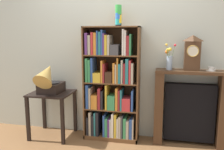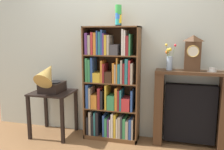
# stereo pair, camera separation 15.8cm
# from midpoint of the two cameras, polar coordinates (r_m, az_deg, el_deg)

# --- Properties ---
(ground_plane) EXTENTS (7.34, 6.40, 0.02)m
(ground_plane) POSITION_cam_midpoint_polar(r_m,az_deg,el_deg) (3.61, -1.86, -15.62)
(ground_plane) COLOR brown
(wall_back) EXTENTS (4.34, 0.08, 2.60)m
(wall_back) POSITION_cam_midpoint_polar(r_m,az_deg,el_deg) (3.57, 0.96, 5.99)
(wall_back) COLOR beige
(wall_back) RESTS_ON ground
(bookshelf) EXTENTS (0.79, 0.31, 1.64)m
(bookshelf) POSITION_cam_midpoint_polar(r_m,az_deg,el_deg) (3.48, -1.60, -3.31)
(bookshelf) COLOR brown
(bookshelf) RESTS_ON ground
(cup_stack) EXTENTS (0.09, 0.09, 0.29)m
(cup_stack) POSITION_cam_midpoint_polar(r_m,az_deg,el_deg) (3.40, 0.17, 13.86)
(cup_stack) COLOR black
(cup_stack) RESTS_ON bookshelf
(side_table_left) EXTENTS (0.60, 0.54, 0.68)m
(side_table_left) POSITION_cam_midpoint_polar(r_m,az_deg,el_deg) (3.74, -15.17, -6.23)
(side_table_left) COLOR black
(side_table_left) RESTS_ON ground
(gramophone) EXTENTS (0.30, 0.52, 0.51)m
(gramophone) POSITION_cam_midpoint_polar(r_m,az_deg,el_deg) (3.59, -16.01, -1.00)
(gramophone) COLOR black
(gramophone) RESTS_ON side_table_left
(fireplace_mantel) EXTENTS (0.96, 0.27, 1.05)m
(fireplace_mantel) POSITION_cam_midpoint_polar(r_m,az_deg,el_deg) (3.51, 16.62, -7.54)
(fireplace_mantel) COLOR #472D1C
(fireplace_mantel) RESTS_ON ground
(mantel_clock) EXTENTS (0.20, 0.14, 0.47)m
(mantel_clock) POSITION_cam_midpoint_polar(r_m,az_deg,el_deg) (3.34, 17.14, 5.02)
(mantel_clock) COLOR #472D1C
(mantel_clock) RESTS_ON fireplace_mantel
(flower_vase) EXTENTS (0.15, 0.17, 0.36)m
(flower_vase) POSITION_cam_midpoint_polar(r_m,az_deg,el_deg) (3.35, 12.05, 3.62)
(flower_vase) COLOR #99B2D1
(flower_vase) RESTS_ON fireplace_mantel
(teacup_with_saucer) EXTENTS (0.12, 0.12, 0.05)m
(teacup_with_saucer) POSITION_cam_midpoint_polar(r_m,az_deg,el_deg) (3.40, 21.13, 1.29)
(teacup_with_saucer) COLOR white
(teacup_with_saucer) RESTS_ON fireplace_mantel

